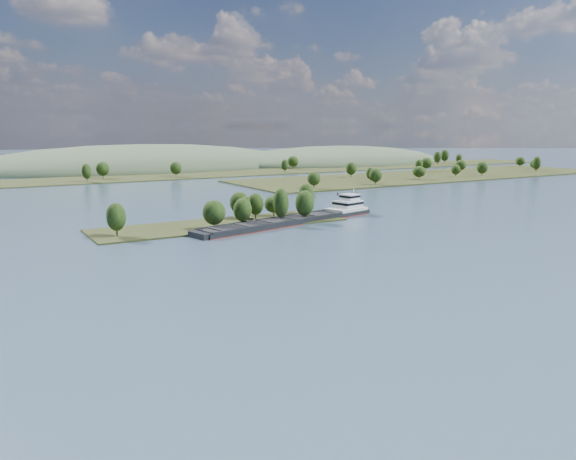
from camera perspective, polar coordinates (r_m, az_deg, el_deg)
ground at (r=169.44m, az=1.36°, el=-2.56°), size 1800.00×1800.00×0.00m
tree_island at (r=223.16m, az=-4.96°, el=1.68°), size 100.00×30.00×15.11m
right_bank at (r=452.68m, az=14.49°, el=5.43°), size 320.00×90.00×14.70m
back_shoreline at (r=432.41m, az=-17.59°, el=5.02°), size 900.00×60.00×15.58m
hill_east at (r=601.86m, az=4.93°, el=6.81°), size 260.00×140.00×36.00m
hill_west at (r=542.03m, az=-14.66°, el=6.10°), size 320.00×160.00×44.00m
cargo_barge at (r=228.15m, az=1.31°, el=1.22°), size 89.37×30.74×12.08m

